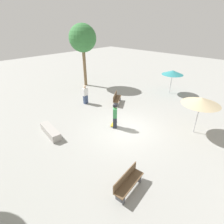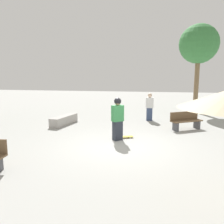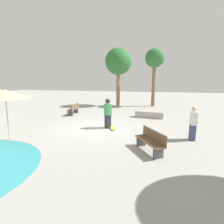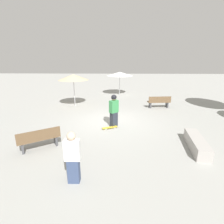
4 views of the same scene
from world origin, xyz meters
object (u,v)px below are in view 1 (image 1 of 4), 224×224
Objects in this scene: bench_near at (128,182)px; shade_umbrella_tan at (201,101)px; bench_far at (117,99)px; bystander_watching at (85,95)px; skateboard at (113,123)px; palm_tree_center_left at (83,39)px; concrete_ledge at (50,131)px; shade_umbrella_teal at (173,72)px; skater_main at (115,115)px.

bench_near is 0.70× the size of shade_umbrella_tan.
bystander_watching is (-1.86, -1.81, 0.36)m from bench_far.
skateboard is 0.13× the size of palm_tree_center_left.
bystander_watching is at bearing -167.08° from shade_umbrella_tan.
palm_tree_center_left is (-5.85, 7.48, 4.46)m from concrete_ledge.
skateboard is 0.51× the size of bench_far.
palm_tree_center_left reaches higher than bystander_watching.
concrete_ledge is at bearing -99.57° from shade_umbrella_teal.
shade_umbrella_tan reaches higher than skateboard.
bench_far is 2.62m from bystander_watching.
bench_far is (-2.46, 2.88, -0.49)m from skater_main.
bench_near is 12.16m from shade_umbrella_teal.
palm_tree_center_left is at bearing -127.71° from bench_near.
concrete_ledge is 11.83m from shade_umbrella_teal.
bystander_watching is (-3.99, -7.14, -1.21)m from shade_umbrella_teal.
skateboard is at bearing 6.02° from bench_far.
shade_umbrella_tan is 0.38× the size of palm_tree_center_left.
bystander_watching is at bearing -123.88° from bench_near.
bench_far is 1.00× the size of bystander_watching.
shade_umbrella_teal is at bearing 125.62° from bench_far.
palm_tree_center_left reaches higher than shade_umbrella_tan.
skateboard is 4.04m from concrete_ledge.
concrete_ledge is at bearing 126.75° from skateboard.
palm_tree_center_left is at bearing 39.10° from skateboard.
skater_main is at bearing -104.75° from bystander_watching.
bench_near is 0.74× the size of shade_umbrella_teal.
bench_far is 0.72× the size of shade_umbrella_teal.
skateboard is at bearing -26.85° from palm_tree_center_left.
concrete_ledge is at bearing -94.34° from bench_near.
concrete_ledge is (-1.97, -3.52, 0.17)m from skateboard.
concrete_ledge is 5.92m from bench_near.
skater_main is 1.08× the size of bystander_watching.
skater_main is at bearing 7.81° from bench_far.
shade_umbrella_tan reaches higher than concrete_ledge.
bench_far is at bearing -140.60° from bench_near.
shade_umbrella_teal is 6.78m from shade_umbrella_tan.
skater_main is 4.85m from bench_near.
bench_near is at bearing -118.87° from bystander_watching.
shade_umbrella_teal reaches higher than bench_far.
concrete_ledge is 1.31× the size of bench_far.
skater_main is 0.73× the size of shade_umbrella_tan.
skater_main is at bearing 55.54° from concrete_ledge.
skateboard is at bearing 60.80° from concrete_ledge.
shade_umbrella_teal is 8.26m from bystander_watching.
palm_tree_center_left is at bearing 174.43° from shade_umbrella_tan.
concrete_ledge is 1.27× the size of bench_near.
skater_main is 0.82× the size of concrete_ledge.
skater_main is 5.11m from shade_umbrella_tan.
bystander_watching is at bearing 53.63° from skateboard.
skater_main reaches higher than concrete_ledge.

